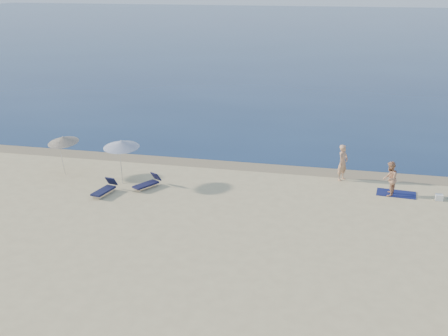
# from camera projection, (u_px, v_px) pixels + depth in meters

# --- Properties ---
(sea) EXTENTS (240.00, 160.00, 0.01)m
(sea) POSITION_uv_depth(u_px,v_px,m) (345.00, 30.00, 103.97)
(sea) COLOR #0B2046
(sea) RESTS_ON ground
(wet_sand_strip) EXTENTS (240.00, 1.60, 0.00)m
(wet_sand_strip) POSITION_uv_depth(u_px,v_px,m) (310.00, 171.00, 29.74)
(wet_sand_strip) COLOR #847254
(wet_sand_strip) RESTS_ON ground
(person_left) EXTENTS (0.71, 0.80, 1.83)m
(person_left) POSITION_uv_depth(u_px,v_px,m) (343.00, 162.00, 28.15)
(person_left) COLOR tan
(person_left) RESTS_ON ground
(person_right) EXTENTS (0.77, 0.91, 1.66)m
(person_right) POSITION_uv_depth(u_px,v_px,m) (390.00, 179.00, 26.17)
(person_right) COLOR tan
(person_right) RESTS_ON ground
(beach_towel) EXTENTS (1.88, 1.16, 0.03)m
(beach_towel) POSITION_uv_depth(u_px,v_px,m) (396.00, 194.00, 26.60)
(beach_towel) COLOR #0E1346
(beach_towel) RESTS_ON ground
(white_bag) EXTENTS (0.33, 0.29, 0.28)m
(white_bag) POSITION_uv_depth(u_px,v_px,m) (439.00, 197.00, 25.82)
(white_bag) COLOR white
(white_bag) RESTS_ON ground
(umbrella_near) EXTENTS (1.92, 1.93, 2.30)m
(umbrella_near) POSITION_uv_depth(u_px,v_px,m) (121.00, 144.00, 27.37)
(umbrella_near) COLOR silver
(umbrella_near) RESTS_ON ground
(umbrella_far) EXTENTS (1.98, 2.00, 2.15)m
(umbrella_far) POSITION_uv_depth(u_px,v_px,m) (63.00, 140.00, 28.71)
(umbrella_far) COLOR silver
(umbrella_far) RESTS_ON ground
(lounger_left) EXTENTS (0.78, 1.61, 0.68)m
(lounger_left) POSITION_uv_depth(u_px,v_px,m) (105.00, 189.00, 26.52)
(lounger_left) COLOR #141737
(lounger_left) RESTS_ON ground
(lounger_right) EXTENTS (1.15, 1.53, 0.66)m
(lounger_right) POSITION_uv_depth(u_px,v_px,m) (148.00, 183.00, 27.30)
(lounger_right) COLOR #131435
(lounger_right) RESTS_ON ground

